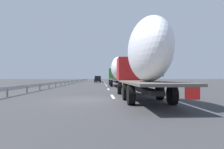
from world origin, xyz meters
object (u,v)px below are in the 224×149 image
object	(u,v)px
road_sign	(122,75)
car_black_suv	(98,79)
truck_lead	(118,70)
truck_trailing	(144,59)
car_silver_hatch	(99,79)

from	to	relation	value
road_sign	car_black_suv	bearing A→B (deg)	64.07
truck_lead	road_sign	world-z (taller)	truck_lead
car_black_suv	road_sign	xyz separation A→B (m)	(-3.33, -6.85, 1.20)
truck_trailing	car_silver_hatch	world-z (taller)	truck_trailing
truck_lead	road_sign	distance (m)	23.11
car_silver_hatch	road_sign	size ratio (longest dim) A/B	1.44
truck_trailing	road_sign	size ratio (longest dim) A/B	4.15
road_sign	car_silver_hatch	bearing A→B (deg)	28.94
car_silver_hatch	car_black_suv	xyz separation A→B (m)	(-8.79, 0.15, 0.04)
truck_lead	car_silver_hatch	bearing A→B (deg)	5.87
truck_lead	car_black_suv	size ratio (longest dim) A/B	3.58
car_silver_hatch	car_black_suv	world-z (taller)	car_black_suv
truck_lead	truck_trailing	distance (m)	21.18
car_black_suv	road_sign	size ratio (longest dim) A/B	1.30
truck_lead	truck_trailing	xyz separation A→B (m)	(-21.18, -0.00, -0.03)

